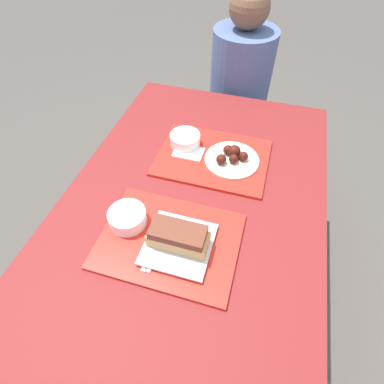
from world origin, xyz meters
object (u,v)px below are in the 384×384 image
at_px(bowl_coleslaw_near, 127,217).
at_px(bowl_coleslaw_far, 185,139).
at_px(wings_plate_far, 232,157).
at_px(brisket_sandwich_plate, 178,240).
at_px(tray_far, 213,157).
at_px(tray_near, 169,240).
at_px(person_seated_across, 241,71).

distance_m(bowl_coleslaw_near, bowl_coleslaw_far, 0.44).
distance_m(bowl_coleslaw_near, wings_plate_far, 0.48).
bearing_deg(bowl_coleslaw_near, bowl_coleslaw_far, 81.61).
relative_size(brisket_sandwich_plate, wings_plate_far, 0.95).
xyz_separation_m(tray_far, brisket_sandwich_plate, (-0.00, -0.44, 0.04)).
distance_m(tray_near, wings_plate_far, 0.44).
relative_size(bowl_coleslaw_far, person_seated_across, 0.17).
relative_size(bowl_coleslaw_near, brisket_sandwich_plate, 0.60).
bearing_deg(person_seated_across, brisket_sandwich_plate, -89.66).
xyz_separation_m(brisket_sandwich_plate, wings_plate_far, (0.08, 0.44, -0.02)).
xyz_separation_m(bowl_coleslaw_near, wings_plate_far, (0.27, 0.40, -0.01)).
xyz_separation_m(tray_far, bowl_coleslaw_far, (-0.13, 0.04, 0.03)).
height_order(tray_far, bowl_coleslaw_near, bowl_coleslaw_near).
bearing_deg(brisket_sandwich_plate, tray_far, 89.43).
height_order(tray_near, wings_plate_far, wings_plate_far).
xyz_separation_m(wings_plate_far, person_seated_across, (-0.09, 0.72, -0.01)).
height_order(tray_far, person_seated_across, person_seated_across).
height_order(tray_far, bowl_coleslaw_far, bowl_coleslaw_far).
bearing_deg(bowl_coleslaw_far, bowl_coleslaw_near, -98.39).
bearing_deg(tray_near, wings_plate_far, 74.26).
distance_m(bowl_coleslaw_far, wings_plate_far, 0.21).
height_order(tray_near, person_seated_across, person_seated_across).
xyz_separation_m(brisket_sandwich_plate, bowl_coleslaw_far, (-0.13, 0.48, -0.01)).
relative_size(tray_near, tray_far, 1.00).
distance_m(tray_near, tray_far, 0.43).
bearing_deg(wings_plate_far, brisket_sandwich_plate, -100.72).
distance_m(brisket_sandwich_plate, bowl_coleslaw_far, 0.50).
bearing_deg(bowl_coleslaw_near, tray_near, -9.83).
bearing_deg(bowl_coleslaw_near, person_seated_across, 80.61).
relative_size(tray_near, bowl_coleslaw_near, 3.56).
relative_size(brisket_sandwich_plate, person_seated_across, 0.29).
bearing_deg(bowl_coleslaw_far, tray_far, -17.39).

